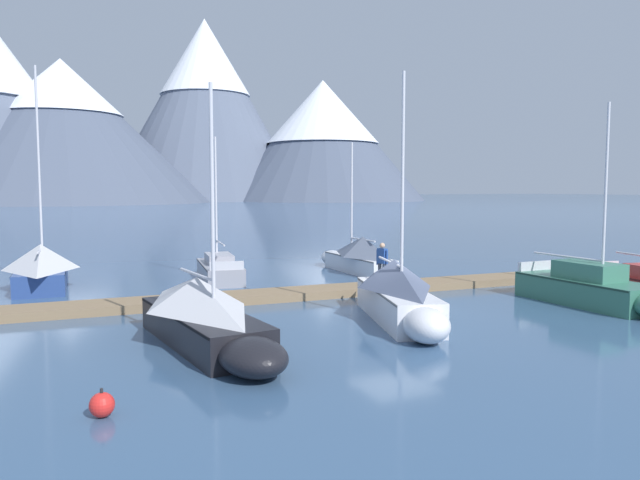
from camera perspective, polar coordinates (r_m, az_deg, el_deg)
ground_plane at (r=20.66m, az=7.02°, el=-6.82°), size 700.00×700.00×0.00m
mountain_shoulder_ridge at (r=195.96m, az=-23.05°, el=9.62°), size 85.28×85.28×41.93m
mountain_east_summit at (r=224.84m, az=-10.70°, el=12.23°), size 72.12×72.12×63.87m
mountain_rear_spur at (r=213.24m, az=0.27°, el=9.67°), size 70.51×70.51×41.39m
dock at (r=24.07m, az=2.00°, el=-4.77°), size 24.64×2.78×0.30m
sailboat_nearest_berth at (r=28.20m, az=-24.66°, el=-2.30°), size 2.37×6.64×9.32m
sailboat_second_berth at (r=16.38m, az=-10.69°, el=-7.02°), size 2.43×7.26×6.79m
sailboat_mid_dock_port at (r=28.38m, az=-9.51°, el=-2.64°), size 2.27×5.82×6.56m
sailboat_mid_dock_starboard at (r=19.22m, az=7.43°, el=-4.96°), size 3.21×6.51×7.68m
sailboat_far_berth at (r=30.30m, az=3.55°, el=-1.44°), size 1.60×6.61×6.48m
sailboat_outer_slip at (r=23.69m, az=24.39°, el=-4.22°), size 1.96×5.99×7.12m
person_on_dock at (r=24.60m, az=5.86°, el=-1.96°), size 0.33×0.56×1.69m
mooring_buoy_channel_marker at (r=12.15m, az=-19.81°, el=-14.37°), size 0.46×0.46×0.54m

